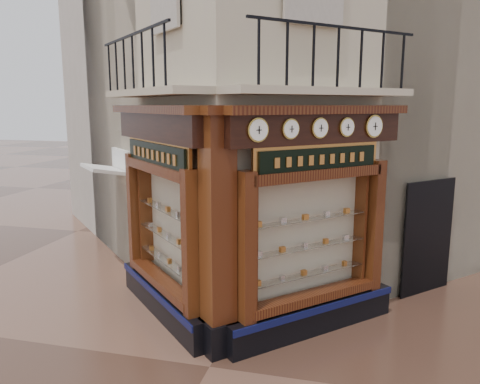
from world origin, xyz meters
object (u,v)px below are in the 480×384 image
(clock_a, at_px, (258,130))
(signboard_left, at_px, (156,155))
(clock_d, at_px, (347,127))
(corner_pilaster, at_px, (218,237))
(clock_c, at_px, (320,128))
(signboard_right, at_px, (319,159))
(clock_e, at_px, (374,126))
(clock_b, at_px, (290,129))
(awning, at_px, (108,269))

(clock_a, xyz_separation_m, signboard_left, (-2.09, 0.99, -0.52))
(clock_d, bearing_deg, signboard_left, 139.47)
(clock_a, relative_size, signboard_left, 0.18)
(clock_a, bearing_deg, corner_pilaster, 137.04)
(clock_c, xyz_separation_m, signboard_right, (-0.01, 0.15, -0.52))
(clock_a, xyz_separation_m, clock_e, (1.70, 1.70, -0.00))
(clock_a, xyz_separation_m, signboard_right, (0.84, 0.99, -0.52))
(corner_pilaster, relative_size, clock_c, 11.92)
(corner_pilaster, relative_size, clock_d, 12.39)
(clock_a, distance_m, clock_c, 1.19)
(corner_pilaster, xyz_separation_m, clock_e, (2.33, 1.73, 1.67))
(clock_b, bearing_deg, corner_pilaster, 158.06)
(clock_a, distance_m, clock_d, 1.77)
(clock_a, relative_size, signboard_right, 0.19)
(clock_e, bearing_deg, signboard_right, 174.35)
(clock_d, relative_size, signboard_left, 0.15)
(clock_a, distance_m, signboard_right, 1.40)
(clock_b, xyz_separation_m, clock_c, (0.41, 0.41, -0.00))
(clock_a, distance_m, signboard_left, 2.37)
(clock_a, xyz_separation_m, clock_c, (0.84, 0.84, -0.00))
(clock_b, relative_size, signboard_left, 0.15)
(signboard_right, bearing_deg, corner_pilaster, 169.75)
(clock_b, bearing_deg, clock_a, 180.00)
(clock_a, height_order, signboard_left, clock_a)
(awning, xyz_separation_m, signboard_left, (2.30, -2.04, 3.10))
(clock_e, bearing_deg, signboard_left, 145.63)
(signboard_right, bearing_deg, clock_c, -132.99)
(clock_a, distance_m, clock_e, 2.41)
(clock_a, distance_m, awning, 6.44)
(clock_e, bearing_deg, clock_b, -180.00)
(clock_d, height_order, awning, clock_d)
(clock_a, xyz_separation_m, clock_b, (0.43, 0.43, -0.00))
(signboard_left, height_order, signboard_right, signboard_left)
(corner_pilaster, relative_size, clock_a, 10.94)
(corner_pilaster, xyz_separation_m, clock_c, (1.47, 0.86, 1.67))
(corner_pilaster, bearing_deg, signboard_left, 100.25)
(clock_a, relative_size, clock_e, 0.92)
(clock_d, bearing_deg, clock_c, 180.00)
(clock_d, xyz_separation_m, awning, (-5.64, 1.78, -3.62))
(corner_pilaster, bearing_deg, clock_c, -14.53)
(clock_b, bearing_deg, signboard_left, 122.31)
(clock_d, relative_size, signboard_right, 0.17)
(clock_a, height_order, awning, clock_a)
(clock_b, relative_size, clock_d, 1.00)
(clock_c, bearing_deg, clock_d, 0.00)
(signboard_left, xyz_separation_m, signboard_right, (2.92, 0.00, 0.00))
(corner_pilaster, bearing_deg, clock_a, -42.96)
(signboard_right, bearing_deg, clock_d, -12.98)
(clock_b, distance_m, awning, 6.56)
(clock_a, relative_size, clock_b, 1.14)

